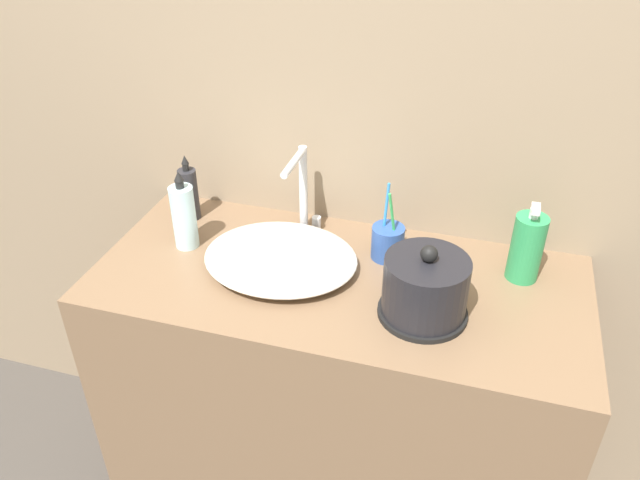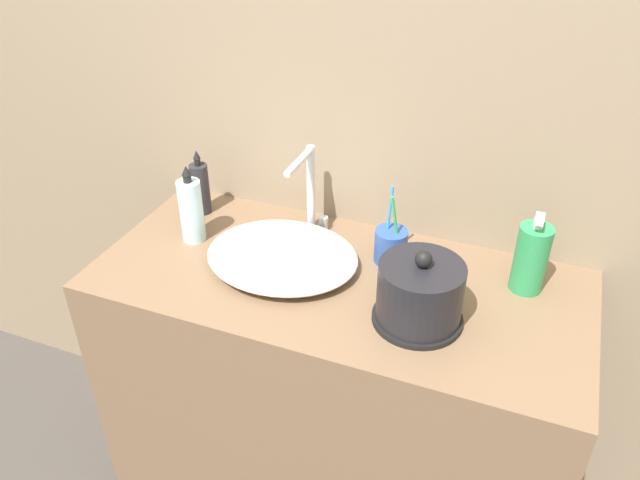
# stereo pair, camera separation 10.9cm
# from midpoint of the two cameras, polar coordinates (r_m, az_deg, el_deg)

# --- Properties ---
(wall_back) EXTENTS (6.00, 0.04, 2.60)m
(wall_back) POSITION_cam_midpoint_polar(r_m,az_deg,el_deg) (1.55, 2.57, 14.42)
(wall_back) COLOR gray
(wall_back) RESTS_ON ground_plane
(vanity_counter) EXTENTS (1.18, 0.53, 0.91)m
(vanity_counter) POSITION_cam_midpoint_polar(r_m,az_deg,el_deg) (1.80, -0.42, -15.22)
(vanity_counter) COLOR brown
(vanity_counter) RESTS_ON ground_plane
(sink_basin) EXTENTS (0.38, 0.32, 0.05)m
(sink_basin) POSITION_cam_midpoint_polar(r_m,az_deg,el_deg) (1.52, -5.68, -1.66)
(sink_basin) COLOR silver
(sink_basin) RESTS_ON vanity_counter
(faucet) EXTENTS (0.06, 0.16, 0.24)m
(faucet) POSITION_cam_midpoint_polar(r_m,az_deg,el_deg) (1.59, -3.55, 4.80)
(faucet) COLOR silver
(faucet) RESTS_ON vanity_counter
(electric_kettle) EXTENTS (0.20, 0.20, 0.18)m
(electric_kettle) POSITION_cam_midpoint_polar(r_m,az_deg,el_deg) (1.35, 7.30, -4.63)
(electric_kettle) COLOR black
(electric_kettle) RESTS_ON vanity_counter
(toothbrush_cup) EXTENTS (0.08, 0.08, 0.20)m
(toothbrush_cup) POSITION_cam_midpoint_polar(r_m,az_deg,el_deg) (1.54, 4.21, -0.20)
(toothbrush_cup) COLOR #2D519E
(toothbrush_cup) RESTS_ON vanity_counter
(lotion_bottle) EXTENTS (0.08, 0.08, 0.20)m
(lotion_bottle) POSITION_cam_midpoint_polar(r_m,az_deg,el_deg) (1.50, 16.44, -0.70)
(lotion_bottle) COLOR #2D9956
(lotion_bottle) RESTS_ON vanity_counter
(shampoo_bottle) EXTENTS (0.05, 0.05, 0.19)m
(shampoo_bottle) POSITION_cam_midpoint_polar(r_m,az_deg,el_deg) (1.73, -13.66, 4.15)
(shampoo_bottle) COLOR #28282D
(shampoo_bottle) RESTS_ON vanity_counter
(mouthwash_bottle) EXTENTS (0.06, 0.06, 0.21)m
(mouthwash_bottle) POSITION_cam_midpoint_polar(r_m,az_deg,el_deg) (1.61, -14.25, 2.10)
(mouthwash_bottle) COLOR silver
(mouthwash_bottle) RESTS_ON vanity_counter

